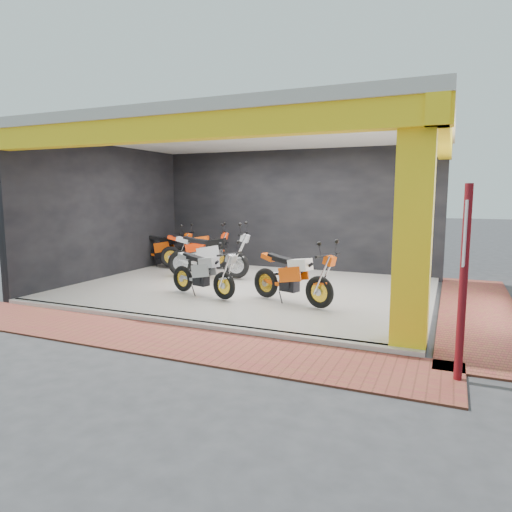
{
  "coord_description": "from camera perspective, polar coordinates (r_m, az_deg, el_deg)",
  "views": [
    {
      "loc": [
        4.24,
        -7.48,
        2.23
      ],
      "look_at": [
        0.34,
        1.58,
        0.9
      ],
      "focal_mm": 32.0,
      "sensor_mm": 36.0,
      "label": 1
    }
  ],
  "objects": [
    {
      "name": "moto_row_b",
      "position": [
        11.45,
        -2.53,
        0.49
      ],
      "size": [
        2.41,
        1.27,
        1.4
      ],
      "primitive_type": null,
      "rotation": [
        0.0,
        0.0,
        0.19
      ],
      "color": "#AFB2B7",
      "rests_on": "showroom_floor"
    },
    {
      "name": "showroom_floor",
      "position": [
        10.62,
        -0.79,
        -4.18
      ],
      "size": [
        8.0,
        6.0,
        0.1
      ],
      "primitive_type": "cube",
      "color": "silver",
      "rests_on": "ground"
    },
    {
      "name": "moto_row_c",
      "position": [
        13.11,
        -4.83,
        1.13
      ],
      "size": [
        2.24,
        1.44,
        1.29
      ],
      "primitive_type": null,
      "rotation": [
        0.0,
        0.0,
        0.34
      ],
      "color": "#F1330A",
      "rests_on": "showroom_floor"
    },
    {
      "name": "header_beam_right",
      "position": [
        9.55,
        22.34,
        13.55
      ],
      "size": [
        0.3,
        6.4,
        0.4
      ],
      "primitive_type": "cube",
      "color": "yellow",
      "rests_on": "corner_column"
    },
    {
      "name": "floor_kerb",
      "position": [
        8.03,
        -9.71,
        -8.18
      ],
      "size": [
        8.0,
        0.2,
        0.1
      ],
      "primitive_type": "cube",
      "color": "silver",
      "rests_on": "ground"
    },
    {
      "name": "back_wall",
      "position": [
        13.29,
        4.68,
        5.58
      ],
      "size": [
        8.2,
        0.2,
        3.5
      ],
      "primitive_type": "cube",
      "color": "black",
      "rests_on": "ground"
    },
    {
      "name": "corner_column",
      "position": [
        6.77,
        19.09,
        3.19
      ],
      "size": [
        0.5,
        0.5,
        3.5
      ],
      "primitive_type": "cube",
      "color": "yellow",
      "rests_on": "ground"
    },
    {
      "name": "moto_row_d",
      "position": [
        13.4,
        -9.24,
        1.12
      ],
      "size": [
        2.05,
        0.79,
        1.25
      ],
      "primitive_type": null,
      "rotation": [
        0.0,
        0.0,
        0.02
      ],
      "color": "#F84E0A",
      "rests_on": "showroom_floor"
    },
    {
      "name": "moto_hero",
      "position": [
        8.54,
        7.97,
        -2.54
      ],
      "size": [
        2.18,
        1.39,
        1.25
      ],
      "primitive_type": null,
      "rotation": [
        0.0,
        0.0,
        -0.33
      ],
      "color": "#E04C09",
      "rests_on": "showroom_floor"
    },
    {
      "name": "header_beam_front",
      "position": [
        7.82,
        -10.18,
        15.42
      ],
      "size": [
        8.4,
        0.3,
        0.4
      ],
      "primitive_type": "cube",
      "color": "yellow",
      "rests_on": "corner_column"
    },
    {
      "name": "ground",
      "position": [
        8.89,
        -6.1,
        -6.9
      ],
      "size": [
        80.0,
        80.0,
        0.0
      ],
      "primitive_type": "plane",
      "color": "#2D2D30",
      "rests_on": "ground"
    },
    {
      "name": "paver_right",
      "position": [
        9.75,
        26.08,
        -6.25
      ],
      "size": [
        1.4,
        7.0,
        0.03
      ],
      "primitive_type": "cube",
      "color": "brown",
      "rests_on": "ground"
    },
    {
      "name": "showroom_ceiling",
      "position": [
        10.48,
        -0.83,
        15.19
      ],
      "size": [
        8.4,
        6.4,
        0.2
      ],
      "primitive_type": "cube",
      "color": "beige",
      "rests_on": "corner_column"
    },
    {
      "name": "signpost",
      "position": [
        5.84,
        24.54,
        -2.26
      ],
      "size": [
        0.09,
        0.33,
        2.36
      ],
      "rotation": [
        0.0,
        0.0,
        -0.15
      ],
      "color": "#610E13",
      "rests_on": "ground"
    },
    {
      "name": "left_wall",
      "position": [
        12.64,
        -18.1,
        5.12
      ],
      "size": [
        0.2,
        6.2,
        3.5
      ],
      "primitive_type": "cube",
      "color": "black",
      "rests_on": "ground"
    },
    {
      "name": "moto_row_a",
      "position": [
        9.21,
        -4.03,
        -2.03
      ],
      "size": [
        2.02,
        1.19,
        1.16
      ],
      "primitive_type": null,
      "rotation": [
        0.0,
        0.0,
        -0.27
      ],
      "color": "#979A9E",
      "rests_on": "showroom_floor"
    },
    {
      "name": "paver_front",
      "position": [
        7.43,
        -13.02,
        -9.87
      ],
      "size": [
        9.0,
        1.4,
        0.03
      ],
      "primitive_type": "cube",
      "color": "brown",
      "rests_on": "ground"
    }
  ]
}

